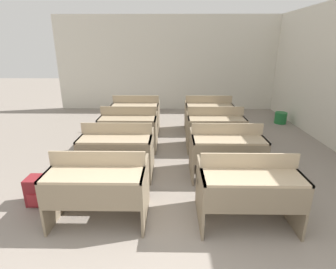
{
  "coord_description": "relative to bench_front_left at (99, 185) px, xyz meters",
  "views": [
    {
      "loc": [
        0.15,
        -1.34,
        1.97
      ],
      "look_at": [
        0.1,
        2.28,
        0.72
      ],
      "focal_mm": 28.0,
      "sensor_mm": 36.0,
      "label": 1
    }
  ],
  "objects": [
    {
      "name": "wastepaper_bin",
      "position": [
        3.7,
        4.06,
        -0.3
      ],
      "size": [
        0.3,
        0.3,
        0.3
      ],
      "color": "#1E6B33",
      "rests_on": "ground_plane"
    },
    {
      "name": "wall_back",
      "position": [
        0.68,
        5.7,
        0.96
      ],
      "size": [
        6.79,
        0.06,
        2.82
      ],
      "color": "beige",
      "rests_on": "ground_plane"
    },
    {
      "name": "bench_third_right",
      "position": [
        1.67,
        2.23,
        0.0
      ],
      "size": [
        1.08,
        0.76,
        0.85
      ],
      "color": "#7B6C55",
      "rests_on": "ground_plane"
    },
    {
      "name": "bench_second_right",
      "position": [
        1.67,
        1.11,
        0.0
      ],
      "size": [
        1.08,
        0.76,
        0.85
      ],
      "color": "#7E6F58",
      "rests_on": "ground_plane"
    },
    {
      "name": "bench_second_left",
      "position": [
        -0.01,
        1.11,
        0.0
      ],
      "size": [
        1.08,
        0.76,
        0.85
      ],
      "color": "#7D6E57",
      "rests_on": "ground_plane"
    },
    {
      "name": "bench_front_right",
      "position": [
        1.69,
        -0.03,
        0.0
      ],
      "size": [
        1.08,
        0.76,
        0.85
      ],
      "color": "#7E6F58",
      "rests_on": "ground_plane"
    },
    {
      "name": "bench_back_right",
      "position": [
        1.7,
        3.38,
        0.0
      ],
      "size": [
        1.08,
        0.76,
        0.85
      ],
      "color": "#7C6C55",
      "rests_on": "ground_plane"
    },
    {
      "name": "schoolbag",
      "position": [
        -0.86,
        0.31,
        -0.27
      ],
      "size": [
        0.33,
        0.27,
        0.37
      ],
      "color": "maroon",
      "rests_on": "ground_plane"
    },
    {
      "name": "bench_front_left",
      "position": [
        0.0,
        0.0,
        0.0
      ],
      "size": [
        1.08,
        0.76,
        0.85
      ],
      "color": "#7E6E57",
      "rests_on": "ground_plane"
    },
    {
      "name": "bench_third_left",
      "position": [
        -0.0,
        2.23,
        0.0
      ],
      "size": [
        1.08,
        0.76,
        0.85
      ],
      "color": "#796A53",
      "rests_on": "ground_plane"
    },
    {
      "name": "bench_back_left",
      "position": [
        -0.01,
        3.37,
        0.0
      ],
      "size": [
        1.08,
        0.76,
        0.85
      ],
      "color": "#7D6E57",
      "rests_on": "ground_plane"
    }
  ]
}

